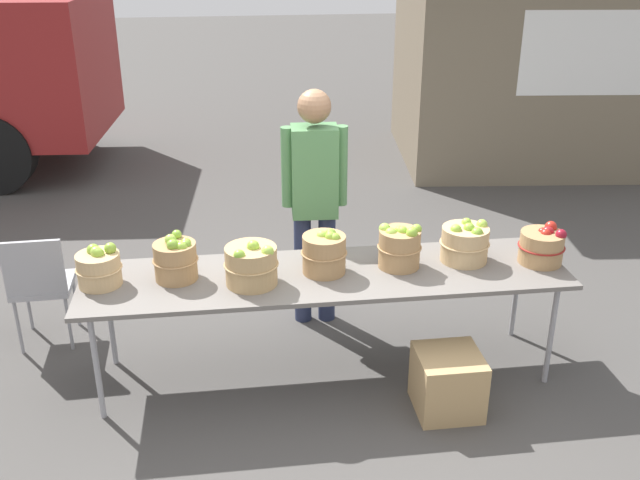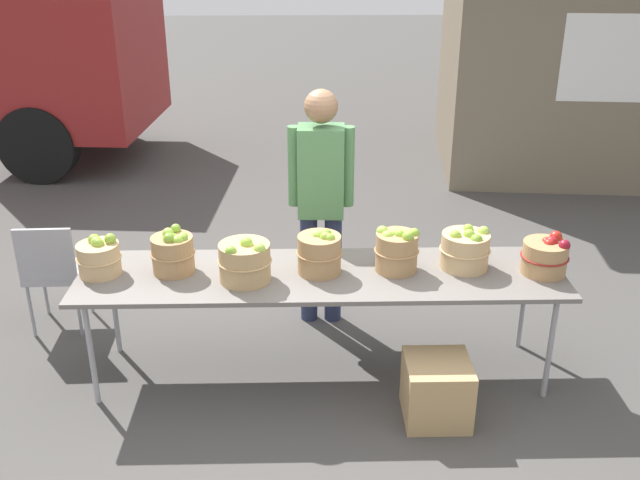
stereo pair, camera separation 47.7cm
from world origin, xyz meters
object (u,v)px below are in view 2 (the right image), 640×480
object	(u,v)px
apple_basket_red_0	(545,256)
folding_chair	(53,268)
apple_basket_green_3	(320,253)
vendor_adult	(321,191)
market_table	(321,278)
apple_basket_green_5	(465,249)
apple_basket_green_1	(173,252)
apple_basket_green_2	(245,261)
apple_basket_green_0	(99,257)
apple_basket_green_4	(397,250)
produce_crate	(437,390)

from	to	relation	value
apple_basket_red_0	folding_chair	size ratio (longest dim) A/B	0.35
apple_basket_green_3	vendor_adult	world-z (taller)	vendor_adult
market_table	vendor_adult	xyz separation A→B (m)	(0.02, 0.73, 0.33)
vendor_adult	apple_basket_green_5	bearing A→B (deg)	146.99
apple_basket_green_1	apple_basket_green_2	distance (m)	0.48
apple_basket_red_0	apple_basket_green_5	bearing A→B (deg)	169.57
apple_basket_green_2	apple_basket_red_0	distance (m)	1.90
apple_basket_green_0	folding_chair	xyz separation A→B (m)	(-0.53, 0.59, -0.36)
vendor_adult	folding_chair	bearing A→B (deg)	6.03
market_table	apple_basket_green_3	size ratio (longest dim) A/B	10.48
apple_basket_green_0	apple_basket_green_3	size ratio (longest dim) A/B	0.96
apple_basket_green_3	apple_basket_green_4	size ratio (longest dim) A/B	0.98
apple_basket_green_0	apple_basket_red_0	xyz separation A→B (m)	(2.83, -0.05, 0.00)
apple_basket_green_1	apple_basket_green_3	world-z (taller)	apple_basket_green_1
apple_basket_green_4	apple_basket_green_3	bearing A→B (deg)	-177.95
apple_basket_green_2	apple_basket_green_4	distance (m)	0.96
folding_chair	apple_basket_green_0	bearing A→B (deg)	130.14
vendor_adult	folding_chair	world-z (taller)	vendor_adult
apple_basket_green_0	apple_basket_green_4	world-z (taller)	apple_basket_green_4
apple_basket_green_1	apple_basket_green_3	xyz separation A→B (m)	(0.93, -0.03, 0.00)
apple_basket_green_3	apple_basket_green_4	xyz separation A→B (m)	(0.49, 0.02, 0.00)
apple_basket_green_4	apple_basket_green_5	distance (m)	0.45
apple_basket_green_0	apple_basket_green_2	size ratio (longest dim) A/B	0.84
apple_basket_green_3	vendor_adult	bearing A→B (deg)	87.98
apple_basket_green_0	apple_basket_green_3	world-z (taller)	apple_basket_green_3
apple_basket_green_5	vendor_adult	distance (m)	1.14
apple_basket_green_1	apple_basket_green_4	world-z (taller)	same
apple_basket_green_2	apple_basket_green_5	xyz separation A→B (m)	(1.40, 0.15, -0.00)
vendor_adult	folding_chair	xyz separation A→B (m)	(-1.95, -0.11, -0.53)
market_table	folding_chair	xyz separation A→B (m)	(-1.93, 0.62, -0.21)
apple_basket_green_5	produce_crate	distance (m)	0.92
market_table	apple_basket_green_2	distance (m)	0.51
folding_chair	market_table	bearing A→B (deg)	160.49
apple_basket_green_3	apple_basket_red_0	world-z (taller)	apple_basket_green_3
apple_basket_green_3	apple_basket_green_2	bearing A→B (deg)	-167.58
apple_basket_green_0	apple_basket_red_0	bearing A→B (deg)	-1.00
apple_basket_green_0	apple_basket_green_1	bearing A→B (deg)	2.35
apple_basket_red_0	produce_crate	world-z (taller)	apple_basket_red_0
apple_basket_green_2	folding_chair	world-z (taller)	apple_basket_green_2
apple_basket_green_2	produce_crate	world-z (taller)	apple_basket_green_2
apple_basket_green_5	vendor_adult	bearing A→B (deg)	144.20
apple_basket_green_5	apple_basket_red_0	size ratio (longest dim) A/B	1.08
apple_basket_green_2	apple_basket_green_4	bearing A→B (deg)	7.17
apple_basket_green_0	apple_basket_green_4	size ratio (longest dim) A/B	0.95
apple_basket_red_0	produce_crate	distance (m)	1.10
apple_basket_green_2	folding_chair	distance (m)	1.66
vendor_adult	apple_basket_green_3	bearing A→B (deg)	90.77
apple_basket_green_1	apple_basket_green_4	size ratio (longest dim) A/B	1.00
market_table	apple_basket_green_3	world-z (taller)	apple_basket_green_3
market_table	apple_basket_green_3	bearing A→B (deg)	109.98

